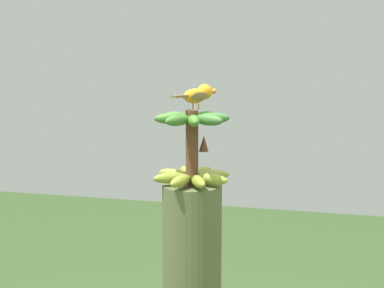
% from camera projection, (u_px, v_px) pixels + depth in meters
% --- Properties ---
extents(banana_bunch, '(0.30, 0.30, 0.28)m').
position_uv_depth(banana_bunch, '(192.00, 148.00, 1.90)').
color(banana_bunch, brown).
rests_on(banana_bunch, banana_tree).
extents(perched_bird, '(0.14, 0.19, 0.09)m').
position_uv_depth(perched_bird, '(199.00, 94.00, 1.92)').
color(perched_bird, '#C68933').
rests_on(perched_bird, banana_bunch).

